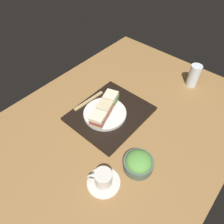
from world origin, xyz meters
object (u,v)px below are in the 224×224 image
sandwich_plate (105,113)px  chopsticks_pair (89,101)px  coffee_cup (103,179)px  sandwich_far (98,119)px  salad_bowl (138,163)px  drinking_glass (194,76)px  sandwich_middle (105,108)px  sandwich_near (111,98)px

sandwich_plate → chopsticks_pair: sandwich_plate is taller
coffee_cup → sandwich_far: bearing=-133.1°
sandwich_far → salad_bowl: bearing=80.1°
coffee_cup → drinking_glass: drinking_glass is taller
sandwich_middle → drinking_glass: bearing=157.5°
chopsticks_pair → drinking_glass: (-49.02, 33.47, 4.62)cm
sandwich_far → salad_bowl: size_ratio=0.70×
sandwich_plate → coffee_cup: 34.05cm
sandwich_plate → salad_bowl: (11.43, 28.52, 1.07)cm
sandwich_far → salad_bowl: 26.80cm
sandwich_middle → coffee_cup: bearing=41.1°
sandwich_near → sandwich_plate: bearing=18.1°
sandwich_near → salad_bowl: (18.26, 30.76, -2.70)cm
chopsticks_pair → coffee_cup: (27.00, 35.00, 1.21)cm
salad_bowl → chopsticks_pair: 43.11cm
sandwich_far → sandwich_plate: bearing=-161.9°
drinking_glass → sandwich_plate: bearing=-22.5°
sandwich_middle → chopsticks_pair: (-1.35, -12.63, -4.01)cm
sandwich_near → sandwich_far: size_ratio=1.02×
sandwich_near → drinking_glass: bearing=152.1°
sandwich_middle → sandwich_near: bearing=-161.9°
sandwich_near → drinking_glass: (-43.53, 23.08, 0.41)cm
sandwich_plate → sandwich_near: sandwich_near is taller
sandwich_far → sandwich_near: bearing=-161.9°
sandwich_middle → sandwich_far: size_ratio=1.03×
sandwich_near → sandwich_far: bearing=18.1°
chopsticks_pair → coffee_cup: coffee_cup is taller
chopsticks_pair → drinking_glass: bearing=145.7°
sandwich_middle → chopsticks_pair: 13.32cm
chopsticks_pair → coffee_cup: bearing=52.4°
drinking_glass → salad_bowl: bearing=7.1°
sandwich_near → drinking_glass: drinking_glass is taller
sandwich_far → coffee_cup: bearing=46.9°
sandwich_far → chopsticks_pair: (-8.17, -14.86, -3.98)cm
sandwich_plate → sandwich_far: size_ratio=2.45×
sandwich_middle → sandwich_plate: bearing=0.0°
sandwich_far → salad_bowl: sandwich_far is taller
salad_bowl → sandwich_plate: bearing=-111.8°
coffee_cup → drinking_glass: (-76.02, -1.53, 3.41)cm
sandwich_plate → sandwich_middle: 3.57cm
salad_bowl → coffee_cup: bearing=-23.4°
sandwich_plate → coffee_cup: bearing=41.1°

